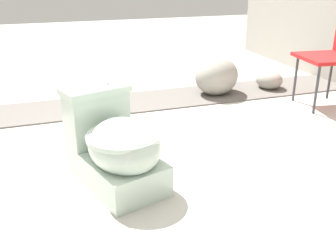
{
  "coord_description": "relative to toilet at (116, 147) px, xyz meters",
  "views": [
    {
      "loc": [
        2.06,
        -0.38,
        1.12
      ],
      "look_at": [
        0.15,
        0.26,
        0.3
      ],
      "focal_mm": 42.0,
      "sensor_mm": 36.0,
      "label": 1
    }
  ],
  "objects": [
    {
      "name": "toilet",
      "position": [
        0.0,
        0.0,
        0.0
      ],
      "size": [
        0.71,
        0.54,
        0.52
      ],
      "rotation": [
        0.0,
        0.0,
        0.3
      ],
      "color": "#B2C6B7",
      "rests_on": "ground"
    },
    {
      "name": "boulder_near",
      "position": [
        -1.32,
        1.22,
        -0.04
      ],
      "size": [
        0.57,
        0.59,
        0.36
      ],
      "primitive_type": "ellipsoid",
      "rotation": [
        0.0,
        0.0,
        2.17
      ],
      "color": "gray",
      "rests_on": "ground"
    },
    {
      "name": "boulder_far",
      "position": [
        -1.32,
        1.79,
        -0.13
      ],
      "size": [
        0.28,
        0.25,
        0.19
      ],
      "primitive_type": "ellipsoid",
      "rotation": [
        0.0,
        0.0,
        3.14
      ],
      "color": "gray",
      "rests_on": "ground"
    },
    {
      "name": "ground_plane",
      "position": [
        -0.15,
        0.04,
        -0.22
      ],
      "size": [
        14.0,
        14.0,
        0.0
      ],
      "primitive_type": "plane",
      "color": "#B7B2A8"
    },
    {
      "name": "gravel_strip",
      "position": [
        -1.33,
        0.54,
        -0.21
      ],
      "size": [
        0.56,
        8.0,
        0.01
      ],
      "primitive_type": "cube",
      "color": "#605B56",
      "rests_on": "ground"
    }
  ]
}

